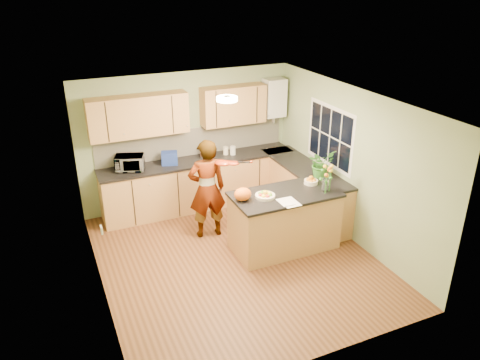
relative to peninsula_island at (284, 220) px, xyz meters
name	(u,v)px	position (x,y,z in m)	size (l,w,h in m)	color
floor	(236,259)	(-0.84, -0.02, -0.48)	(4.50, 4.50, 0.00)	#512E17
ceiling	(235,101)	(-0.84, -0.02, 2.02)	(4.00, 4.50, 0.02)	white
wall_back	(188,139)	(-0.84, 2.23, 0.77)	(4.00, 0.02, 2.50)	gray
wall_front	(321,268)	(-0.84, -2.27, 0.77)	(4.00, 0.02, 2.50)	gray
wall_left	(94,212)	(-2.84, -0.02, 0.77)	(0.02, 4.50, 2.50)	gray
wall_right	(350,165)	(1.16, -0.02, 0.77)	(0.02, 4.50, 2.50)	gray
back_counter	(200,183)	(-0.74, 1.93, -0.01)	(3.64, 0.62, 0.94)	#AA7644
right_counter	(304,191)	(0.86, 0.83, -0.01)	(0.62, 2.24, 0.94)	#AA7644
splashback	(193,141)	(-0.74, 2.22, 0.72)	(3.60, 0.02, 0.52)	beige
upper_cabinets	(179,111)	(-1.02, 2.06, 1.37)	(3.20, 0.34, 0.70)	#AA7644
boiler	(274,98)	(0.86, 2.07, 1.42)	(0.40, 0.30, 0.86)	silver
window_right	(330,136)	(1.15, 0.58, 1.07)	(0.01, 1.30, 1.05)	silver
light_switch	(102,230)	(-2.83, -0.62, 0.82)	(0.02, 0.09, 0.09)	silver
ceiling_lamp	(227,99)	(-0.84, 0.28, 1.98)	(0.30, 0.30, 0.07)	#FFEABF
peninsula_island	(284,220)	(0.00, 0.00, 0.00)	(1.67, 0.86, 0.96)	#AA7644
fruit_dish	(265,195)	(-0.35, 0.00, 0.52)	(0.30, 0.30, 0.11)	beige
orange_bowl	(311,181)	(0.55, 0.15, 0.53)	(0.22, 0.22, 0.13)	beige
flower_vase	(326,173)	(0.60, -0.18, 0.78)	(0.25, 0.25, 0.46)	silver
orange_bag	(243,194)	(-0.70, 0.05, 0.58)	(0.26, 0.22, 0.20)	orange
papers	(289,202)	(-0.10, -0.30, 0.48)	(0.24, 0.33, 0.01)	white
violinist	(207,189)	(-0.97, 0.86, 0.37)	(0.62, 0.41, 1.70)	tan
violin	(223,163)	(-0.77, 0.64, 0.88)	(0.61, 0.24, 0.12)	#580C05
microwave	(130,163)	(-1.99, 1.94, 0.59)	(0.48, 0.32, 0.26)	silver
blue_box	(169,158)	(-1.28, 1.94, 0.57)	(0.28, 0.21, 0.22)	navy
kettle	(205,152)	(-0.61, 1.94, 0.59)	(0.17, 0.17, 0.32)	silver
jar_cream	(226,151)	(-0.19, 1.98, 0.54)	(0.10, 0.10, 0.15)	beige
jar_white	(233,150)	(-0.07, 1.92, 0.54)	(0.11, 0.11, 0.16)	silver
potted_plant	(321,164)	(0.86, 0.35, 0.70)	(0.43, 0.37, 0.48)	#377D29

